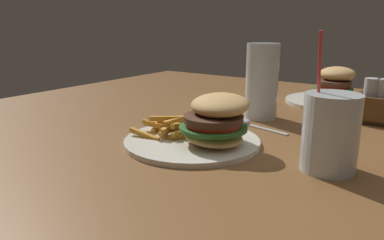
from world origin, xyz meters
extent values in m
cube|color=brown|center=(0.00, 0.00, 0.69)|extent=(1.40, 1.26, 0.03)
cylinder|color=brown|center=(-0.63, 0.56, 0.34)|extent=(0.09, 0.09, 0.67)
cylinder|color=silver|center=(0.04, -0.22, 0.71)|extent=(0.26, 0.26, 0.01)
ellipsoid|color=tan|center=(0.09, -0.22, 0.73)|extent=(0.14, 0.13, 0.03)
cylinder|color=#2D6628|center=(0.09, -0.22, 0.75)|extent=(0.16, 0.16, 0.01)
cylinder|color=red|center=(0.09, -0.22, 0.75)|extent=(0.13, 0.13, 0.01)
cylinder|color=#4C2D1E|center=(0.09, -0.22, 0.76)|extent=(0.14, 0.14, 0.01)
ellipsoid|color=tan|center=(0.09, -0.21, 0.79)|extent=(0.14, 0.13, 0.05)
cube|color=gold|center=(-0.05, -0.21, 0.73)|extent=(0.06, 0.04, 0.02)
cube|color=gold|center=(-0.02, -0.22, 0.75)|extent=(0.04, 0.08, 0.02)
cube|color=gold|center=(-0.03, -0.19, 0.72)|extent=(0.07, 0.03, 0.03)
cube|color=gold|center=(-0.06, -0.20, 0.72)|extent=(0.03, 0.08, 0.01)
cube|color=gold|center=(-0.02, -0.22, 0.73)|extent=(0.03, 0.08, 0.02)
cube|color=gold|center=(-0.06, -0.20, 0.72)|extent=(0.01, 0.08, 0.03)
cube|color=gold|center=(-0.01, -0.18, 0.72)|extent=(0.07, 0.07, 0.02)
cube|color=gold|center=(-0.01, -0.22, 0.73)|extent=(0.02, 0.08, 0.01)
cube|color=gold|center=(-0.04, -0.26, 0.72)|extent=(0.07, 0.02, 0.02)
cube|color=gold|center=(-0.01, -0.22, 0.73)|extent=(0.06, 0.06, 0.02)
cube|color=gold|center=(0.03, -0.22, 0.72)|extent=(0.06, 0.07, 0.03)
cube|color=gold|center=(0.02, -0.21, 0.73)|extent=(0.02, 0.09, 0.01)
cube|color=gold|center=(-0.01, -0.21, 0.74)|extent=(0.01, 0.07, 0.01)
cube|color=gold|center=(-0.01, -0.21, 0.73)|extent=(0.05, 0.08, 0.03)
cube|color=gold|center=(-0.01, -0.20, 0.73)|extent=(0.04, 0.07, 0.03)
cube|color=gold|center=(-0.02, -0.21, 0.73)|extent=(0.05, 0.05, 0.02)
cube|color=gold|center=(-0.02, -0.22, 0.74)|extent=(0.07, 0.01, 0.02)
cube|color=gold|center=(-0.01, -0.23, 0.74)|extent=(0.03, 0.06, 0.03)
cylinder|color=silver|center=(0.06, 0.04, 0.80)|extent=(0.08, 0.08, 0.18)
cylinder|color=#B26B19|center=(0.06, 0.04, 0.78)|extent=(0.07, 0.07, 0.14)
cylinder|color=silver|center=(0.29, -0.20, 0.77)|extent=(0.09, 0.09, 0.12)
cylinder|color=yellow|center=(0.29, -0.20, 0.76)|extent=(0.08, 0.08, 0.11)
cylinder|color=red|center=(0.27, -0.20, 0.81)|extent=(0.01, 0.03, 0.22)
ellipsoid|color=silver|center=(0.04, -0.03, 0.71)|extent=(0.06, 0.05, 0.01)
cube|color=silver|center=(0.12, -0.05, 0.71)|extent=(0.11, 0.04, 0.00)
cylinder|color=silver|center=(0.16, 0.32, 0.71)|extent=(0.27, 0.27, 0.01)
ellipsoid|color=tan|center=(0.16, 0.32, 0.73)|extent=(0.12, 0.11, 0.03)
cylinder|color=#2D6628|center=(0.16, 0.32, 0.75)|extent=(0.13, 0.13, 0.01)
cylinder|color=red|center=(0.16, 0.32, 0.75)|extent=(0.11, 0.11, 0.01)
cylinder|color=#4C2D1E|center=(0.16, 0.32, 0.76)|extent=(0.12, 0.12, 0.01)
ellipsoid|color=tan|center=(0.16, 0.34, 0.79)|extent=(0.12, 0.11, 0.05)
cube|color=brown|center=(0.31, 0.16, 0.71)|extent=(0.12, 0.08, 0.01)
cube|color=brown|center=(0.26, 0.16, 0.74)|extent=(0.01, 0.08, 0.06)
cube|color=brown|center=(0.31, 0.13, 0.74)|extent=(0.12, 0.01, 0.06)
cylinder|color=#B2B2B7|center=(0.29, 0.16, 0.76)|extent=(0.03, 0.03, 0.09)
cylinder|color=#B2B2B7|center=(0.31, 0.16, 0.76)|extent=(0.03, 0.03, 0.09)
camera|label=1|loc=(0.44, -0.79, 0.94)|focal=35.00mm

